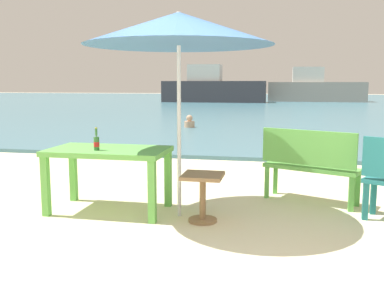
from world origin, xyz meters
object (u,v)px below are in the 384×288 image
object	(u,v)px
beer_bottle_amber	(96,142)
side_table_wood	(203,191)
boat_barge	(315,89)
bench_green_left	(310,162)
swimmer_person	(189,122)
picnic_table_green	(109,158)
boat_sailboat	(213,89)
patio_umbrella	(179,29)

from	to	relation	value
beer_bottle_amber	side_table_wood	size ratio (longest dim) A/B	0.49
beer_bottle_amber	boat_barge	bearing A→B (deg)	81.62
boat_barge	bench_green_left	bearing A→B (deg)	-94.05
side_table_wood	boat_barge	distance (m)	31.33
beer_bottle_amber	swimmer_person	xyz separation A→B (m)	(-0.90, 9.32, -0.61)
picnic_table_green	bench_green_left	world-z (taller)	bench_green_left
picnic_table_green	bench_green_left	xyz separation A→B (m)	(2.37, 0.84, -0.11)
picnic_table_green	side_table_wood	bearing A→B (deg)	-8.73
bench_green_left	boat_sailboat	xyz separation A→B (m)	(-5.62, 27.43, 0.56)
picnic_table_green	bench_green_left	distance (m)	2.51
beer_bottle_amber	swimmer_person	size ratio (longest dim) A/B	0.65
bench_green_left	swimmer_person	world-z (taller)	bench_green_left
patio_umbrella	swimmer_person	xyz separation A→B (m)	(-1.85, 9.20, -1.88)
swimmer_person	side_table_wood	bearing A→B (deg)	-77.04
beer_bottle_amber	side_table_wood	bearing A→B (deg)	-1.44
patio_umbrella	boat_sailboat	size ratio (longest dim) A/B	0.29
side_table_wood	boat_barge	bearing A→B (deg)	83.90
patio_umbrella	swimmer_person	bearing A→B (deg)	101.37
swimmer_person	boat_barge	world-z (taller)	boat_barge
patio_umbrella	boat_barge	xyz separation A→B (m)	(3.63, 31.00, -1.07)
beer_bottle_amber	swimmer_person	bearing A→B (deg)	95.50
patio_umbrella	swimmer_person	world-z (taller)	patio_umbrella
beer_bottle_amber	bench_green_left	size ratio (longest dim) A/B	0.21
bench_green_left	swimmer_person	distance (m)	8.98
side_table_wood	swimmer_person	size ratio (longest dim) A/B	1.32
side_table_wood	boat_sailboat	size ratio (longest dim) A/B	0.07
picnic_table_green	bench_green_left	size ratio (longest dim) A/B	1.12
boat_barge	boat_sailboat	size ratio (longest dim) A/B	0.95
swimmer_person	picnic_table_green	bearing A→B (deg)	-83.91
beer_bottle_amber	side_table_wood	xyz separation A→B (m)	(1.25, -0.03, -0.50)
picnic_table_green	beer_bottle_amber	size ratio (longest dim) A/B	5.28
picnic_table_green	boat_barge	bearing A→B (deg)	81.73
beer_bottle_amber	bench_green_left	world-z (taller)	beer_bottle_amber
patio_umbrella	boat_sailboat	world-z (taller)	boat_sailboat
side_table_wood	picnic_table_green	bearing A→B (deg)	171.27
swimmer_person	boat_barge	bearing A→B (deg)	75.89
side_table_wood	swimmer_person	world-z (taller)	side_table_wood
boat_sailboat	patio_umbrella	bearing A→B (deg)	-81.71
bench_green_left	picnic_table_green	bearing A→B (deg)	-160.54
side_table_wood	bench_green_left	xyz separation A→B (m)	(1.20, 1.02, 0.19)
swimmer_person	boat_sailboat	xyz separation A→B (m)	(-2.27, 19.10, 0.86)
picnic_table_green	side_table_wood	xyz separation A→B (m)	(1.17, -0.18, -0.30)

